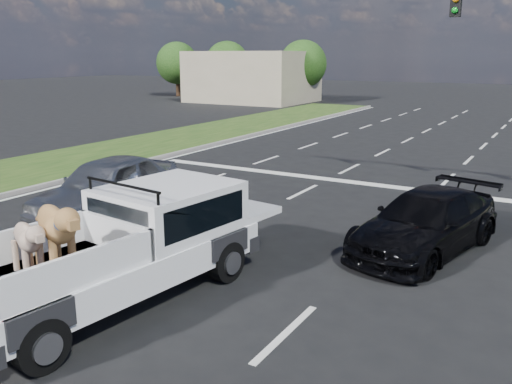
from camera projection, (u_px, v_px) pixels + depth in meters
ground at (192, 307)px, 8.97m from camera, size 160.00×160.00×0.00m
road_markings at (339, 211)px, 14.47m from camera, size 17.75×60.00×0.01m
grass_median_left at (35, 169)px, 19.58m from camera, size 5.00×60.00×0.10m
curb_left at (83, 176)px, 18.38m from camera, size 0.15×60.00×0.14m
building_left at (253, 77)px, 48.35m from camera, size 10.00×8.00×4.40m
tree_far_a at (177, 63)px, 54.62m from camera, size 4.20×4.20×5.40m
tree_far_b at (227, 64)px, 51.70m from camera, size 4.20×4.20×5.40m
tree_far_c at (303, 64)px, 47.81m from camera, size 4.20×4.20×5.40m
pickup_truck at (123, 246)px, 9.06m from camera, size 2.59×5.58×2.02m
silver_sedan at (108, 187)px, 13.86m from camera, size 2.26×4.73×1.56m
black_coupe at (426, 222)px, 11.38m from camera, size 2.76×4.68×1.27m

